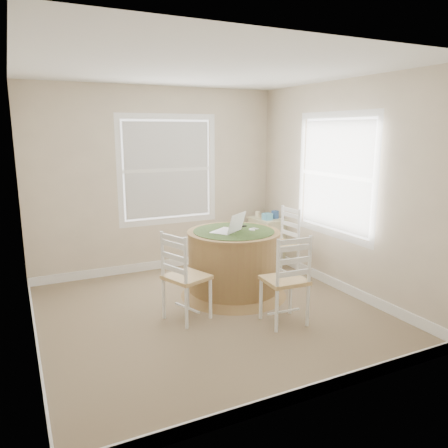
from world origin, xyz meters
TOP-DOWN VIEW (x-y plane):
  - room at (0.17, 0.16)m, footprint 3.64×3.64m
  - round_table at (0.50, 0.39)m, footprint 1.31×1.31m
  - chair_left at (-0.28, -0.02)m, footprint 0.52×0.53m
  - chair_near at (0.60, -0.56)m, footprint 0.44×0.43m
  - chair_right at (1.37, 0.70)m, footprint 0.43×0.45m
  - laptop at (0.42, 0.38)m, footprint 0.47×0.46m
  - mouse at (0.71, 0.32)m, footprint 0.09×0.12m
  - phone at (0.79, 0.38)m, footprint 0.07×0.10m
  - keys at (0.72, 0.54)m, footprint 0.07×0.06m
  - corner_chest at (1.58, 1.39)m, footprint 0.45×0.57m
  - tissue_box at (1.52, 1.28)m, footprint 0.13×0.13m
  - box_yellow at (1.62, 1.43)m, footprint 0.16×0.12m
  - box_blue at (1.67, 1.32)m, footprint 0.09×0.09m
  - cup_cream at (1.50, 1.50)m, footprint 0.07×0.07m

SIDE VIEW (x-z plane):
  - corner_chest at x=1.58m, z-range 0.00..0.69m
  - round_table at x=0.50m, z-range 0.03..0.85m
  - chair_left at x=-0.28m, z-range 0.00..0.95m
  - chair_near at x=0.60m, z-range 0.00..0.95m
  - chair_right at x=1.37m, z-range 0.00..0.95m
  - box_yellow at x=1.62m, z-range 0.69..0.75m
  - cup_cream at x=1.50m, z-range 0.69..0.78m
  - tissue_box at x=1.52m, z-range 0.69..0.79m
  - box_blue at x=1.67m, z-range 0.69..0.81m
  - phone at x=0.79m, z-range 0.80..0.82m
  - keys at x=0.72m, z-range 0.80..0.83m
  - mouse at x=0.71m, z-range 0.80..0.84m
  - laptop at x=0.42m, z-range 0.72..0.96m
  - room at x=0.17m, z-range -0.02..2.62m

